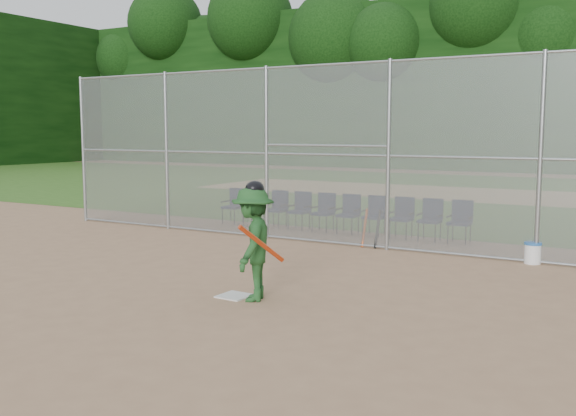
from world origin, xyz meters
The scene contains 19 objects.
ground centered at (0.00, 0.00, 0.00)m, with size 100.00×100.00×0.00m, color #A77E5C.
grass_strip centered at (0.00, 18.00, 0.01)m, with size 100.00×100.00×0.00m, color #325F1C.
dirt_patch_far centered at (0.00, 18.00, 0.01)m, with size 24.00×24.00×0.00m, color tan.
backstop_fence centered at (0.00, 5.00, 2.07)m, with size 16.09×0.09×4.00m.
treeline centered at (0.00, 20.00, 5.50)m, with size 81.00×60.00×11.00m.
home_plate centered at (0.38, 0.17, 0.01)m, with size 0.45×0.45×0.02m, color silver.
batter_at_plate centered at (0.73, 0.16, 0.87)m, with size 1.11×1.34×1.79m.
water_cooler centered at (3.94, 5.03, 0.21)m, with size 0.33×0.33×0.41m.
spare_bats centered at (0.59, 5.12, 0.41)m, with size 0.36×0.33×0.83m.
chair_0 centered at (-4.06, 6.57, 0.48)m, with size 0.54×0.52×0.96m, color #0E1936, non-canonical shape.
chair_1 centered at (-3.38, 6.57, 0.48)m, with size 0.54×0.52×0.96m, color #0E1936, non-canonical shape.
chair_2 centered at (-2.69, 6.57, 0.48)m, with size 0.54×0.52×0.96m, color #0E1936, non-canonical shape.
chair_3 centered at (-2.00, 6.57, 0.48)m, with size 0.54×0.52×0.96m, color #0E1936, non-canonical shape.
chair_4 centered at (-1.31, 6.57, 0.48)m, with size 0.54×0.52×0.96m, color #0E1936, non-canonical shape.
chair_5 centered at (-0.63, 6.57, 0.48)m, with size 0.54×0.52×0.96m, color #0E1936, non-canonical shape.
chair_6 centered at (0.06, 6.57, 0.48)m, with size 0.54×0.52×0.96m, color #0E1936, non-canonical shape.
chair_7 centered at (0.75, 6.57, 0.48)m, with size 0.54×0.52×0.96m, color #0E1936, non-canonical shape.
chair_8 centered at (1.43, 6.57, 0.48)m, with size 0.54×0.52×0.96m, color #0E1936, non-canonical shape.
chair_9 centered at (2.12, 6.57, 0.48)m, with size 0.54×0.52×0.96m, color #0E1936, non-canonical shape.
Camera 1 is at (5.84, -7.74, 2.52)m, focal length 40.00 mm.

